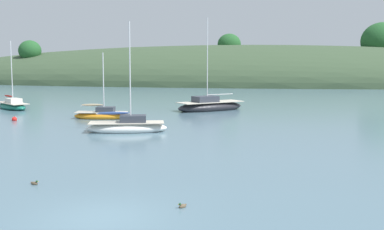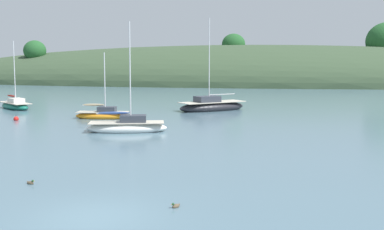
# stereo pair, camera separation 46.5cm
# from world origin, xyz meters

# --- Properties ---
(ground_plane) EXTENTS (400.00, 400.00, 0.00)m
(ground_plane) POSITION_xyz_m (0.00, 0.00, 0.00)
(ground_plane) COLOR slate
(far_shoreline_hill) EXTENTS (150.00, 36.00, 20.62)m
(far_shoreline_hill) POSITION_xyz_m (0.12, 90.15, 0.07)
(far_shoreline_hill) COLOR #384C33
(far_shoreline_hill) RESTS_ON ground
(sailboat_yellow_far) EXTENTS (5.00, 2.12, 5.98)m
(sailboat_yellow_far) POSITION_xyz_m (-9.07, 26.45, 0.32)
(sailboat_yellow_far) COLOR orange
(sailboat_yellow_far) RESTS_ON ground
(sailboat_teal_outer) EXTENTS (7.35, 6.69, 9.57)m
(sailboat_teal_outer) POSITION_xyz_m (-0.44, 34.76, 0.44)
(sailboat_teal_outer) COLOR #232328
(sailboat_teal_outer) RESTS_ON ground
(sailboat_red_portside) EXTENTS (6.14, 3.35, 8.12)m
(sailboat_red_portside) POSITION_xyz_m (-4.60, 19.06, 0.37)
(sailboat_red_portside) COLOR white
(sailboat_red_portside) RESTS_ON ground
(sailboat_blue_center) EXTENTS (5.40, 4.95, 7.28)m
(sailboat_blue_center) POSITION_xyz_m (-21.10, 33.00, 0.35)
(sailboat_blue_center) COLOR #196B56
(sailboat_blue_center) RESTS_ON ground
(mooring_buoy_channel) EXTENTS (0.44, 0.44, 0.54)m
(mooring_buoy_channel) POSITION_xyz_m (-15.95, 23.85, 0.12)
(mooring_buoy_channel) COLOR red
(mooring_buoy_channel) RESTS_ON ground
(duck_straggler) EXTENTS (0.41, 0.29, 0.24)m
(duck_straggler) POSITION_xyz_m (-4.22, 3.73, 0.05)
(duck_straggler) COLOR brown
(duck_straggler) RESTS_ON ground
(duck_lone_right) EXTENTS (0.33, 0.40, 0.24)m
(duck_lone_right) POSITION_xyz_m (2.52, 1.47, 0.05)
(duck_lone_right) COLOR brown
(duck_lone_right) RESTS_ON ground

